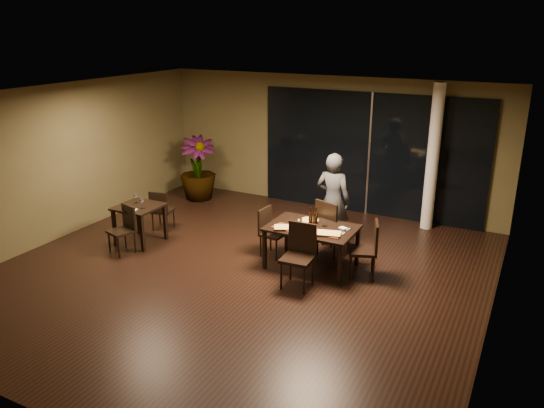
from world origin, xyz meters
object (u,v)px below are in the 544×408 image
(chair_side_near, at_px, (125,227))
(bottle_c, at_px, (316,216))
(chair_main_left, at_px, (270,229))
(potted_plant, at_px, (198,169))
(diner, at_px, (333,200))
(bottle_a, at_px, (311,217))
(chair_main_far, at_px, (330,225))
(main_table, at_px, (312,231))
(bottle_b, at_px, (314,220))
(chair_main_right, at_px, (368,246))
(side_table, at_px, (139,212))
(chair_side_far, at_px, (161,208))
(chair_main_near, at_px, (300,252))

(chair_side_near, distance_m, bottle_c, 3.56)
(chair_main_left, relative_size, bottle_c, 2.91)
(potted_plant, xyz_separation_m, bottle_c, (3.97, -2.13, 0.14))
(chair_side_near, relative_size, diner, 0.49)
(potted_plant, relative_size, bottle_a, 4.68)
(chair_main_far, bearing_deg, main_table, 98.84)
(bottle_c, bearing_deg, bottle_b, -77.42)
(bottle_a, distance_m, bottle_c, 0.11)
(chair_main_far, height_order, chair_main_right, chair_main_far)
(bottle_c, bearing_deg, potted_plant, 151.74)
(chair_main_right, height_order, diner, diner)
(bottle_a, relative_size, bottle_c, 1.06)
(main_table, distance_m, bottle_b, 0.21)
(side_table, relative_size, chair_side_far, 0.94)
(chair_main_left, xyz_separation_m, chair_side_near, (-2.46, -1.12, -0.00))
(main_table, distance_m, chair_main_right, 1.00)
(diner, relative_size, bottle_c, 5.94)
(chair_main_far, bearing_deg, chair_side_near, 43.31)
(chair_main_right, height_order, bottle_a, bottle_a)
(chair_main_near, bearing_deg, chair_main_far, 86.47)
(chair_main_left, bearing_deg, diner, -37.82)
(chair_main_left, distance_m, bottle_b, 1.01)
(side_table, relative_size, bottle_a, 2.45)
(chair_main_right, xyz_separation_m, diner, (-1.01, 0.97, 0.37))
(chair_main_right, bearing_deg, bottle_a, -107.82)
(chair_main_far, xyz_separation_m, bottle_a, (-0.15, -0.57, 0.32))
(main_table, bearing_deg, bottle_b, -4.83)
(chair_main_far, relative_size, potted_plant, 0.70)
(chair_main_near, height_order, bottle_c, bottle_c)
(side_table, distance_m, chair_main_near, 3.50)
(chair_main_near, bearing_deg, chair_main_right, 38.23)
(chair_side_near, distance_m, bottle_b, 3.55)
(bottle_b, xyz_separation_m, bottle_c, (-0.03, 0.14, 0.03))
(side_table, bearing_deg, bottle_c, 10.63)
(chair_side_near, height_order, bottle_c, bottle_c)
(side_table, xyz_separation_m, chair_side_far, (-0.03, 0.69, -0.15))
(chair_side_near, relative_size, bottle_b, 3.51)
(bottle_b, bearing_deg, main_table, 175.17)
(main_table, relative_size, bottle_c, 4.88)
(chair_main_left, relative_size, chair_side_near, 1.00)
(chair_main_near, height_order, chair_side_near, chair_main_near)
(chair_main_far, xyz_separation_m, chair_side_far, (-3.54, -0.42, -0.12))
(chair_side_far, bearing_deg, bottle_b, 164.04)
(bottle_c, bearing_deg, bottle_a, -120.70)
(chair_main_left, height_order, bottle_a, bottle_a)
(chair_main_far, bearing_deg, bottle_a, 93.70)
(diner, bearing_deg, side_table, 26.25)
(chair_side_near, bearing_deg, chair_side_far, 111.29)
(diner, bearing_deg, bottle_c, 93.94)
(chair_main_right, xyz_separation_m, chair_side_near, (-4.33, -1.06, -0.05))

